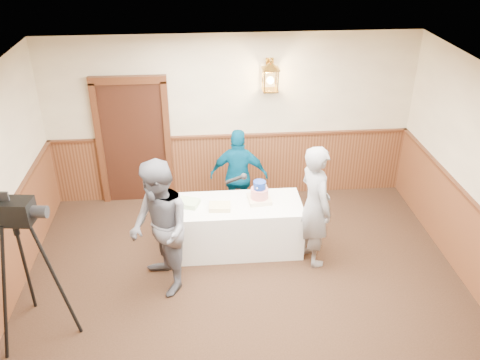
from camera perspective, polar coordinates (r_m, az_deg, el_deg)
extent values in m
plane|color=black|center=(6.23, 1.43, -17.86)|extent=(7.00, 7.00, 0.00)
cube|color=#BBA98C|center=(8.37, -0.99, 6.83)|extent=(6.00, 0.02, 2.80)
cube|color=white|center=(4.61, 1.85, 6.75)|extent=(6.00, 7.00, 0.02)
cube|color=#4D2916|center=(8.71, -0.94, 1.59)|extent=(5.98, 0.04, 1.10)
cube|color=#4A2413|center=(8.45, -0.96, 4.98)|extent=(5.98, 0.07, 0.04)
cube|color=black|center=(8.52, -11.78, 4.04)|extent=(1.00, 0.06, 2.10)
cube|color=white|center=(7.44, -0.13, -5.17)|extent=(1.80, 0.80, 0.75)
cube|color=#FDE5C2|center=(7.29, 2.18, -2.17)|extent=(0.34, 0.34, 0.06)
cylinder|color=red|center=(7.24, 2.19, -1.46)|extent=(0.25, 0.25, 0.15)
cylinder|color=navy|center=(7.18, 2.21, -0.57)|extent=(0.18, 0.18, 0.11)
cube|color=#F2DD90|center=(7.12, -2.29, -3.01)|extent=(0.31, 0.25, 0.06)
cube|color=#C0E7A3|center=(7.23, -5.86, -2.58)|extent=(0.36, 0.33, 0.07)
imported|color=#5C5C66|center=(6.47, -9.02, -5.47)|extent=(1.00, 1.10, 1.85)
cylinder|color=black|center=(6.43, -0.67, 0.04)|extent=(0.23, 0.10, 0.09)
sphere|color=black|center=(6.46, 0.43, 0.40)|extent=(0.08, 0.08, 0.08)
imported|color=gray|center=(6.99, 8.41, -2.89)|extent=(0.60, 0.75, 1.78)
imported|color=navy|center=(7.92, -0.12, 0.47)|extent=(0.95, 0.51, 1.54)
cube|color=black|center=(5.81, -24.29, -3.23)|extent=(0.47, 0.30, 0.27)
cylinder|color=black|center=(5.69, -21.66, -3.35)|extent=(0.19, 0.15, 0.13)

